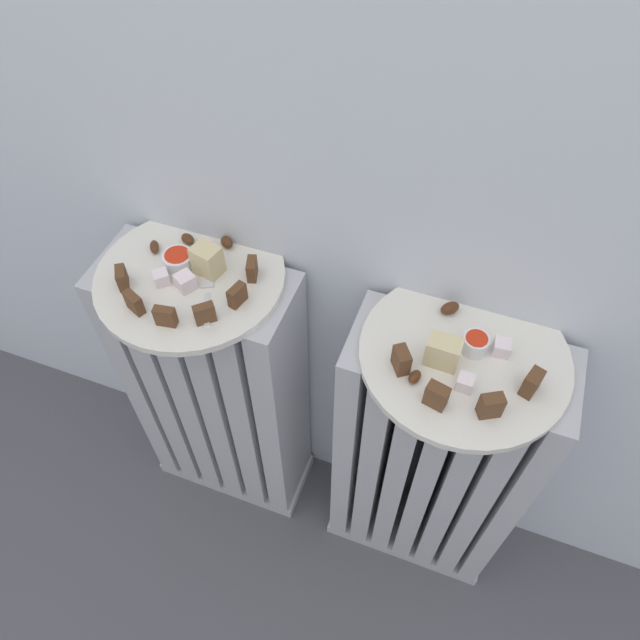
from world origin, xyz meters
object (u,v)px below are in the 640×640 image
object	(u,v)px
radiator_left	(220,395)
jam_bowl_right	(475,343)
jam_bowl_left	(178,260)
plate_left	(190,277)
fork	(207,296)
radiator_right	(428,463)
plate_right	(464,355)

from	to	relation	value
radiator_left	jam_bowl_right	bearing A→B (deg)	1.27
jam_bowl_left	jam_bowl_right	bearing A→B (deg)	-0.06
plate_left	jam_bowl_left	world-z (taller)	jam_bowl_left
jam_bowl_right	fork	world-z (taller)	jam_bowl_right
radiator_right	fork	world-z (taller)	fork
radiator_right	jam_bowl_right	size ratio (longest dim) A/B	18.30
radiator_right	plate_left	distance (m)	0.55
radiator_right	plate_left	bearing A→B (deg)	-180.00
radiator_right	plate_right	bearing A→B (deg)	-116.57
radiator_right	jam_bowl_left	bearing A→B (deg)	178.71
radiator_left	plate_right	size ratio (longest dim) A/B	2.30
jam_bowl_right	fork	distance (m)	0.39
plate_left	fork	world-z (taller)	fork
fork	jam_bowl_right	bearing A→B (deg)	6.00
plate_right	fork	distance (m)	0.38
radiator_right	jam_bowl_right	bearing A→B (deg)	46.01
jam_bowl_left	radiator_left	bearing A→B (deg)	-24.59
jam_bowl_right	radiator_right	bearing A→B (deg)	-133.99
jam_bowl_left	jam_bowl_right	xyz separation A→B (m)	(0.46, -0.00, 0.00)
radiator_right	fork	size ratio (longest dim) A/B	7.45
radiator_left	jam_bowl_left	distance (m)	0.37
radiator_right	plate_left	xyz separation A→B (m)	(-0.43, -0.00, 0.35)
radiator_right	jam_bowl_left	world-z (taller)	jam_bowl_left
radiator_left	plate_left	bearing A→B (deg)	0.00
radiator_right	plate_right	xyz separation A→B (m)	(-0.00, -0.00, 0.35)
jam_bowl_left	plate_right	bearing A→B (deg)	-1.29
jam_bowl_left	jam_bowl_right	world-z (taller)	same
radiator_right	radiator_left	bearing A→B (deg)	-180.00
radiator_left	jam_bowl_right	size ratio (longest dim) A/B	18.30
radiator_right	jam_bowl_left	xyz separation A→B (m)	(-0.45, 0.01, 0.37)
radiator_left	jam_bowl_right	world-z (taller)	jam_bowl_right
plate_left	fork	xyz separation A→B (m)	(0.05, -0.03, 0.01)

